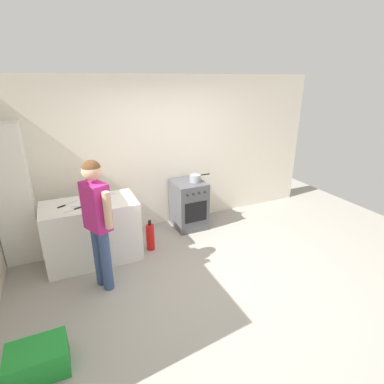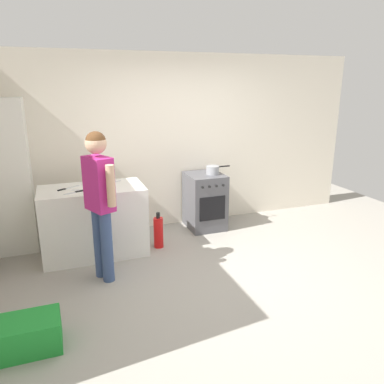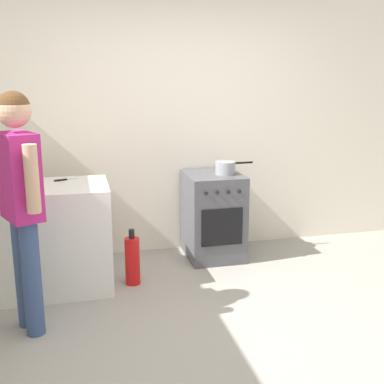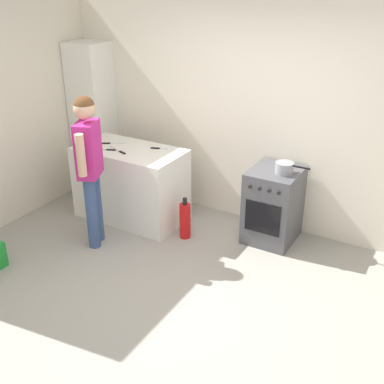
{
  "view_description": "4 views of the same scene",
  "coord_description": "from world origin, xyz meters",
  "px_view_note": "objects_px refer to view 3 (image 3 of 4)",
  "views": [
    {
      "loc": [
        -1.63,
        -2.91,
        2.55
      ],
      "look_at": [
        0.15,
        0.99,
        0.9
      ],
      "focal_mm": 28.0,
      "sensor_mm": 36.0,
      "label": 1
    },
    {
      "loc": [
        -1.71,
        -3.5,
        2.17
      ],
      "look_at": [
        -0.14,
        0.81,
        0.83
      ],
      "focal_mm": 35.0,
      "sensor_mm": 36.0,
      "label": 2
    },
    {
      "loc": [
        -0.94,
        -2.85,
        1.78
      ],
      "look_at": [
        -0.09,
        0.66,
        0.91
      ],
      "focal_mm": 45.0,
      "sensor_mm": 36.0,
      "label": 3
    },
    {
      "loc": [
        1.99,
        -3.04,
        2.86
      ],
      "look_at": [
        -0.16,
        0.64,
        0.85
      ],
      "focal_mm": 45.0,
      "sensor_mm": 36.0,
      "label": 4
    }
  ],
  "objects_px": {
    "oven_left": "(213,216)",
    "fire_extinguisher": "(132,260)",
    "pot": "(226,168)",
    "knife_carving": "(16,190)",
    "knife_paring": "(64,180)",
    "person": "(21,192)"
  },
  "relations": [
    {
      "from": "oven_left",
      "to": "fire_extinguisher",
      "type": "bearing_deg",
      "value": -151.22
    },
    {
      "from": "fire_extinguisher",
      "to": "pot",
      "type": "bearing_deg",
      "value": 24.08
    },
    {
      "from": "pot",
      "to": "fire_extinguisher",
      "type": "height_order",
      "value": "pot"
    },
    {
      "from": "oven_left",
      "to": "fire_extinguisher",
      "type": "distance_m",
      "value": 1.01
    },
    {
      "from": "knife_carving",
      "to": "oven_left",
      "type": "bearing_deg",
      "value": 15.38
    },
    {
      "from": "knife_paring",
      "to": "pot",
      "type": "bearing_deg",
      "value": 5.9
    },
    {
      "from": "knife_carving",
      "to": "knife_paring",
      "type": "bearing_deg",
      "value": 38.5
    },
    {
      "from": "pot",
      "to": "person",
      "type": "distance_m",
      "value": 2.07
    },
    {
      "from": "knife_paring",
      "to": "oven_left",
      "type": "bearing_deg",
      "value": 7.99
    },
    {
      "from": "pot",
      "to": "knife_paring",
      "type": "height_order",
      "value": "pot"
    },
    {
      "from": "oven_left",
      "to": "pot",
      "type": "bearing_deg",
      "value": -20.71
    },
    {
      "from": "knife_paring",
      "to": "fire_extinguisher",
      "type": "xyz_separation_m",
      "value": [
        0.54,
        -0.28,
        -0.69
      ]
    },
    {
      "from": "pot",
      "to": "person",
      "type": "relative_size",
      "value": 0.22
    },
    {
      "from": "oven_left",
      "to": "person",
      "type": "xyz_separation_m",
      "value": [
        -1.67,
        -1.09,
        0.59
      ]
    },
    {
      "from": "knife_carving",
      "to": "person",
      "type": "bearing_deg",
      "value": -80.46
    },
    {
      "from": "pot",
      "to": "knife_carving",
      "type": "relative_size",
      "value": 1.17
    },
    {
      "from": "pot",
      "to": "knife_carving",
      "type": "xyz_separation_m",
      "value": [
        -1.88,
        -0.45,
        -0.01
      ]
    },
    {
      "from": "knife_carving",
      "to": "person",
      "type": "relative_size",
      "value": 0.19
    },
    {
      "from": "pot",
      "to": "person",
      "type": "height_order",
      "value": "person"
    },
    {
      "from": "pot",
      "to": "fire_extinguisher",
      "type": "xyz_separation_m",
      "value": [
        -0.98,
        -0.44,
        -0.7
      ]
    },
    {
      "from": "pot",
      "to": "knife_paring",
      "type": "distance_m",
      "value": 1.53
    },
    {
      "from": "oven_left",
      "to": "person",
      "type": "relative_size",
      "value": 0.5
    }
  ]
}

